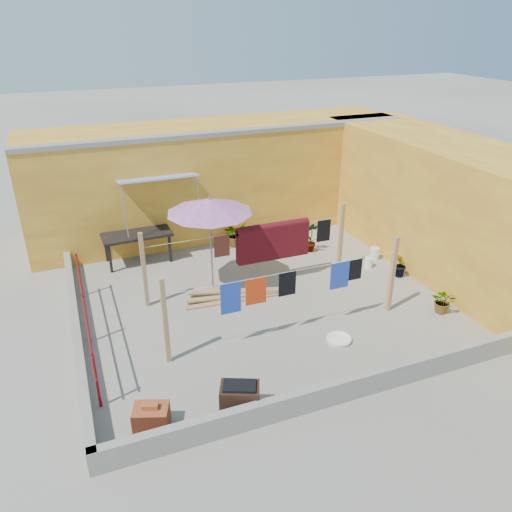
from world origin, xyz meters
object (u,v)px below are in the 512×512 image
Objects in this scene: brick_stack at (151,418)px; outdoor_table at (137,236)px; brazier at (240,399)px; green_hose at (299,238)px; white_basin at (339,339)px; water_jug_a at (368,262)px; patio_umbrella at (209,207)px; water_jug_b at (375,254)px; plant_back_a at (235,234)px.

outdoor_table is at bearing 82.25° from brick_stack.
brazier is (0.59, -6.36, -0.48)m from outdoor_table.
outdoor_table is 4.73m from green_hose.
white_basin is (2.57, 1.16, -0.23)m from brazier.
white_basin is at bearing -132.51° from water_jug_a.
patio_umbrella reaches higher than outdoor_table.
green_hose is (-1.32, 1.95, -0.13)m from water_jug_b.
outdoor_table is 6.41m from brazier.
green_hose is 1.96m from plant_back_a.
patio_umbrella reaches higher than plant_back_a.
patio_umbrella is 4.32× the size of green_hose.
water_jug_a is (5.56, -2.59, -0.61)m from outdoor_table.
brick_stack reaches higher than water_jug_b.
green_hose is at bearing -9.17° from plant_back_a.
plant_back_a is at bearing 94.39° from white_basin.
water_jug_b is at bearing -0.32° from patio_umbrella.
patio_umbrella is 3.61× the size of brick_stack.
water_jug_a reaches higher than white_basin.
brick_stack is at bearing 172.50° from brazier.
patio_umbrella is at bearing -121.21° from plant_back_a.
plant_back_a is at bearing 71.31° from brazier.
plant_back_a is at bearing 145.09° from water_jug_b.
water_jug_b is at bearing -55.79° from green_hose.
brick_stack is 1.28× the size of white_basin.
outdoor_table is 6.26m from brick_stack.
water_jug_a is 3.84m from plant_back_a.
plant_back_a reaches higher than white_basin.
plant_back_a is (2.16, 6.40, 0.07)m from brazier.
white_basin is at bearing -133.48° from water_jug_b.
white_basin is (4.00, 0.97, -0.16)m from brick_stack.
brazier is 6.76m from plant_back_a.
water_jug_b is at bearing 30.07° from brick_stack.
water_jug_a is 2.49m from green_hose.
water_jug_a reaches higher than green_hose.
brazier reaches higher than water_jug_b.
water_jug_b is 2.36m from green_hose.
white_basin reaches higher than green_hose.
water_jug_a is at bearing -69.01° from green_hose.
brick_stack reaches higher than white_basin.
outdoor_table reaches higher than brazier.
plant_back_a reaches higher than brick_stack.
outdoor_table is 5.41× the size of water_jug_a.
brazier reaches higher than white_basin.
white_basin is 5.16m from green_hose.
outdoor_table reaches higher than plant_back_a.
water_jug_b is (6.83, 3.95, -0.04)m from brick_stack.
white_basin is 5.27m from plant_back_a.
patio_umbrella is 3.16m from plant_back_a.
green_hose is (4.67, -0.27, -0.72)m from outdoor_table.
brazier is at bearing -142.76° from water_jug_a.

